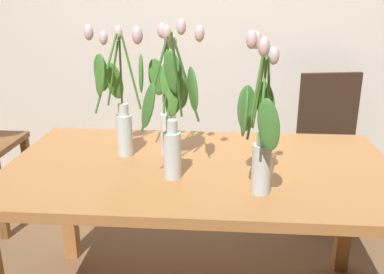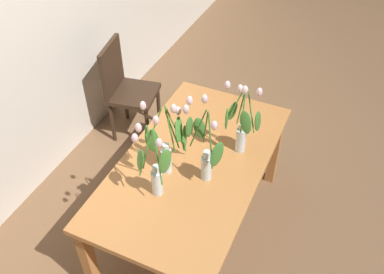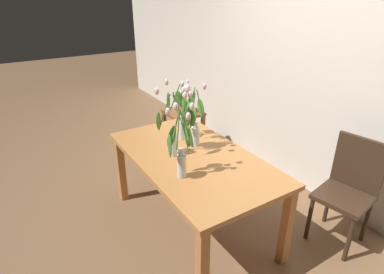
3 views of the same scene
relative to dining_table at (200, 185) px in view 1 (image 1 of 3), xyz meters
name	(u,v)px [view 1 (image 1 of 3)]	position (x,y,z in m)	size (l,w,h in m)	color
room_wall_rear	(213,3)	(0.00, 1.43, 0.70)	(9.00, 0.10, 2.70)	silver
dining_table	(200,185)	(0.00, 0.00, 0.00)	(1.60, 0.90, 0.74)	#B7753D
tulip_vase_0	(119,101)	(-0.35, 0.10, 0.33)	(0.22, 0.24, 0.56)	silver
tulip_vase_1	(172,121)	(-0.10, -0.12, 0.31)	(0.24, 0.28, 0.59)	silver
tulip_vase_2	(260,133)	(0.22, -0.24, 0.31)	(0.15, 0.25, 0.57)	silver
tulip_vase_3	(168,104)	(-0.14, 0.10, 0.32)	(0.21, 0.28, 0.57)	silver
dining_chair	(332,138)	(0.80, 1.04, -0.12)	(0.47, 0.47, 0.93)	#382619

